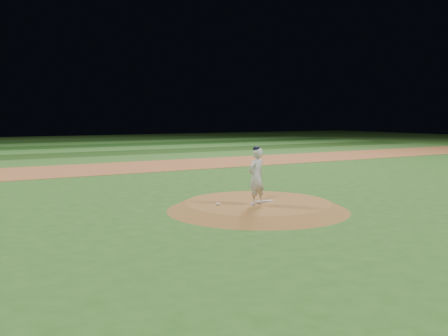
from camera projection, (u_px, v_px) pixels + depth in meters
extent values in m
plane|color=#2B5D1E|center=(258.00, 210.00, 15.12)|extent=(120.00, 120.00, 0.00)
cube|color=#A15B31|center=(111.00, 168.00, 27.08)|extent=(70.00, 6.00, 0.02)
cube|color=#336625|center=(84.00, 160.00, 31.78)|extent=(70.00, 5.00, 0.02)
cube|color=#1F4215|center=(65.00, 155.00, 36.05)|extent=(70.00, 5.00, 0.02)
cube|color=#38792C|center=(50.00, 151.00, 40.33)|extent=(70.00, 5.00, 0.02)
cube|color=#1C4817|center=(39.00, 148.00, 44.60)|extent=(70.00, 5.00, 0.02)
cube|color=#37752A|center=(29.00, 145.00, 48.87)|extent=(70.00, 5.00, 0.02)
cube|color=#1E4B18|center=(20.00, 142.00, 53.15)|extent=(70.00, 5.00, 0.02)
cone|color=#905E2C|center=(258.00, 206.00, 15.10)|extent=(5.50, 5.50, 0.25)
cube|color=beige|center=(264.00, 201.00, 15.11)|extent=(0.62, 0.17, 0.03)
ellipsoid|color=silver|center=(218.00, 204.00, 14.55)|extent=(0.12, 0.12, 0.07)
imported|color=silver|center=(256.00, 177.00, 14.50)|extent=(0.70, 0.56, 1.66)
ellipsoid|color=black|center=(257.00, 149.00, 14.42)|extent=(0.22, 0.22, 0.15)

